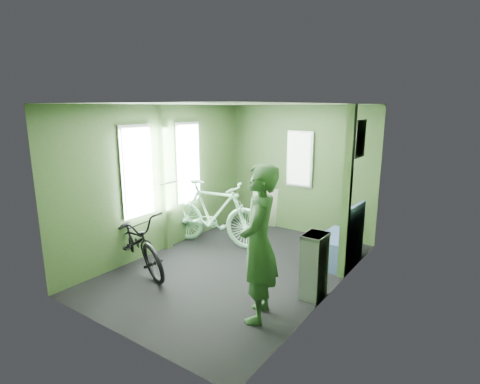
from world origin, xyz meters
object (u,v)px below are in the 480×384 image
at_px(passenger, 259,244).
at_px(bicycle_mint, 215,245).
at_px(waste_box, 314,266).
at_px(bicycle_black, 138,269).
at_px(bench_seat, 339,246).

bearing_deg(passenger, bicycle_mint, -150.39).
bearing_deg(waste_box, bicycle_black, -163.93).
bearing_deg(bench_seat, bicycle_black, -138.74).
bearing_deg(bicycle_mint, bicycle_black, 156.49).
height_order(waste_box, bench_seat, bench_seat).
xyz_separation_m(bicycle_black, passenger, (2.07, -0.07, 0.86)).
xyz_separation_m(passenger, bench_seat, (0.20, 1.93, -0.59)).
distance_m(bicycle_black, bench_seat, 2.94).
xyz_separation_m(bicycle_black, waste_box, (2.38, 0.69, 0.40)).
height_order(bicycle_mint, waste_box, waste_box).
bearing_deg(bench_seat, waste_box, -82.37).
xyz_separation_m(waste_box, bench_seat, (-0.12, 1.17, -0.14)).
distance_m(passenger, waste_box, 0.94).
bearing_deg(passenger, bench_seat, 153.03).
relative_size(bicycle_mint, passenger, 1.08).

